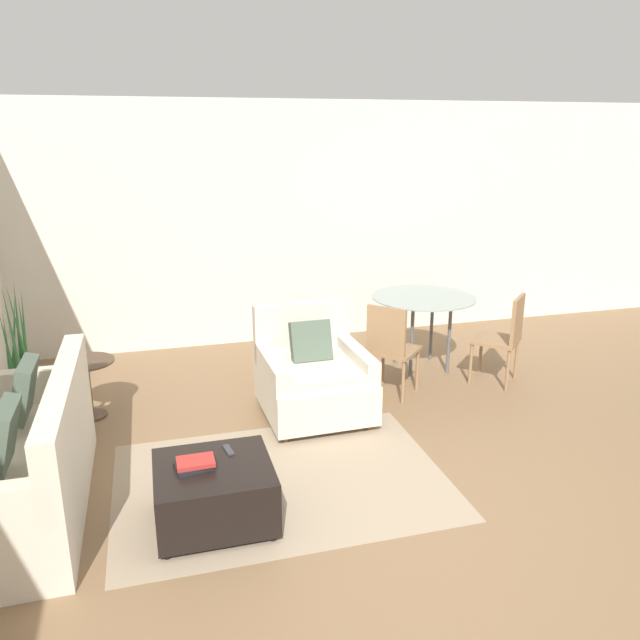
{
  "coord_description": "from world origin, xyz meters",
  "views": [
    {
      "loc": [
        -1.38,
        -3.09,
        2.42
      ],
      "look_at": [
        0.08,
        2.18,
        0.75
      ],
      "focal_mm": 35.0,
      "sensor_mm": 36.0,
      "label": 1
    }
  ],
  "objects_px": {
    "dining_table": "(423,305)",
    "dining_chair_near_left": "(390,344)",
    "dining_chair_near_right": "(505,333)",
    "couch": "(16,470)",
    "potted_plant": "(25,392)",
    "armchair": "(313,377)",
    "book_stack": "(195,464)",
    "ottoman": "(214,491)",
    "tv_remote_primary": "(228,450)",
    "side_table": "(88,377)"
  },
  "relations": [
    {
      "from": "couch",
      "to": "ottoman",
      "type": "distance_m",
      "value": 1.31
    },
    {
      "from": "potted_plant",
      "to": "dining_chair_near_right",
      "type": "relative_size",
      "value": 1.4
    },
    {
      "from": "armchair",
      "to": "dining_chair_near_left",
      "type": "relative_size",
      "value": 1.06
    },
    {
      "from": "couch",
      "to": "tv_remote_primary",
      "type": "height_order",
      "value": "couch"
    },
    {
      "from": "book_stack",
      "to": "side_table",
      "type": "height_order",
      "value": "side_table"
    },
    {
      "from": "ottoman",
      "to": "couch",
      "type": "bearing_deg",
      "value": 159.7
    },
    {
      "from": "couch",
      "to": "ottoman",
      "type": "height_order",
      "value": "couch"
    },
    {
      "from": "dining_table",
      "to": "dining_chair_near_left",
      "type": "relative_size",
      "value": 1.19
    },
    {
      "from": "couch",
      "to": "side_table",
      "type": "distance_m",
      "value": 1.44
    },
    {
      "from": "side_table",
      "to": "dining_table",
      "type": "xyz_separation_m",
      "value": [
        3.29,
        0.31,
        0.31
      ]
    },
    {
      "from": "dining_chair_near_left",
      "to": "dining_chair_near_right",
      "type": "height_order",
      "value": "same"
    },
    {
      "from": "dining_chair_near_left",
      "to": "couch",
      "type": "bearing_deg",
      "value": -159.95
    },
    {
      "from": "tv_remote_primary",
      "to": "dining_chair_near_right",
      "type": "relative_size",
      "value": 0.17
    },
    {
      "from": "potted_plant",
      "to": "side_table",
      "type": "xyz_separation_m",
      "value": [
        0.52,
        0.0,
        0.08
      ]
    },
    {
      "from": "armchair",
      "to": "dining_chair_near_right",
      "type": "xyz_separation_m",
      "value": [
        1.99,
        0.18,
        0.17
      ]
    },
    {
      "from": "armchair",
      "to": "dining_chair_near_right",
      "type": "bearing_deg",
      "value": 5.15
    },
    {
      "from": "couch",
      "to": "potted_plant",
      "type": "distance_m",
      "value": 1.4
    },
    {
      "from": "book_stack",
      "to": "dining_chair_near_left",
      "type": "relative_size",
      "value": 0.28
    },
    {
      "from": "dining_chair_near_right",
      "to": "armchair",
      "type": "bearing_deg",
      "value": -174.85
    },
    {
      "from": "dining_chair_near_left",
      "to": "tv_remote_primary",
      "type": "bearing_deg",
      "value": -140.6
    },
    {
      "from": "book_stack",
      "to": "ottoman",
      "type": "bearing_deg",
      "value": -7.13
    },
    {
      "from": "couch",
      "to": "dining_chair_near_left",
      "type": "xyz_separation_m",
      "value": [
        3.03,
        1.11,
        0.21
      ]
    },
    {
      "from": "book_stack",
      "to": "dining_chair_near_right",
      "type": "bearing_deg",
      "value": 26.35
    },
    {
      "from": "ottoman",
      "to": "dining_chair_near_right",
      "type": "distance_m",
      "value": 3.41
    },
    {
      "from": "armchair",
      "to": "book_stack",
      "type": "distance_m",
      "value": 1.77
    },
    {
      "from": "armchair",
      "to": "dining_chair_near_right",
      "type": "distance_m",
      "value": 2.01
    },
    {
      "from": "ottoman",
      "to": "armchair",
      "type": "bearing_deg",
      "value": 53.56
    },
    {
      "from": "dining_table",
      "to": "book_stack",
      "type": "bearing_deg",
      "value": -139.53
    },
    {
      "from": "tv_remote_primary",
      "to": "side_table",
      "type": "bearing_deg",
      "value": 120.79
    },
    {
      "from": "side_table",
      "to": "couch",
      "type": "bearing_deg",
      "value": -104.04
    },
    {
      "from": "ottoman",
      "to": "tv_remote_primary",
      "type": "relative_size",
      "value": 4.9
    },
    {
      "from": "book_stack",
      "to": "tv_remote_primary",
      "type": "xyz_separation_m",
      "value": [
        0.23,
        0.16,
        -0.02
      ]
    },
    {
      "from": "armchair",
      "to": "ottoman",
      "type": "relative_size",
      "value": 1.3
    },
    {
      "from": "tv_remote_primary",
      "to": "dining_table",
      "type": "xyz_separation_m",
      "value": [
        2.29,
        1.99,
        0.28
      ]
    },
    {
      "from": "couch",
      "to": "tv_remote_primary",
      "type": "xyz_separation_m",
      "value": [
        1.35,
        -0.28,
        0.1
      ]
    },
    {
      "from": "ottoman",
      "to": "potted_plant",
      "type": "xyz_separation_m",
      "value": [
        -1.39,
        1.85,
        0.07
      ]
    },
    {
      "from": "potted_plant",
      "to": "side_table",
      "type": "bearing_deg",
      "value": 0.23
    },
    {
      "from": "tv_remote_primary",
      "to": "couch",
      "type": "bearing_deg",
      "value": 168.33
    },
    {
      "from": "dining_chair_near_right",
      "to": "dining_chair_near_left",
      "type": "bearing_deg",
      "value": 180.0
    },
    {
      "from": "tv_remote_primary",
      "to": "potted_plant",
      "type": "bearing_deg",
      "value": 132.15
    },
    {
      "from": "dining_chair_near_right",
      "to": "book_stack",
      "type": "bearing_deg",
      "value": -153.65
    },
    {
      "from": "armchair",
      "to": "tv_remote_primary",
      "type": "xyz_separation_m",
      "value": [
        -0.9,
        -1.21,
        0.06
      ]
    },
    {
      "from": "dining_chair_near_right",
      "to": "potted_plant",
      "type": "bearing_deg",
      "value": 176.27
    },
    {
      "from": "couch",
      "to": "dining_table",
      "type": "distance_m",
      "value": 4.03
    },
    {
      "from": "potted_plant",
      "to": "tv_remote_primary",
      "type": "bearing_deg",
      "value": -47.85
    },
    {
      "from": "tv_remote_primary",
      "to": "potted_plant",
      "type": "relative_size",
      "value": 0.12
    },
    {
      "from": "dining_table",
      "to": "dining_chair_near_right",
      "type": "relative_size",
      "value": 1.19
    },
    {
      "from": "ottoman",
      "to": "side_table",
      "type": "distance_m",
      "value": 2.05
    },
    {
      "from": "ottoman",
      "to": "dining_chair_near_right",
      "type": "relative_size",
      "value": 0.82
    },
    {
      "from": "ottoman",
      "to": "book_stack",
      "type": "bearing_deg",
      "value": 172.87
    }
  ]
}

